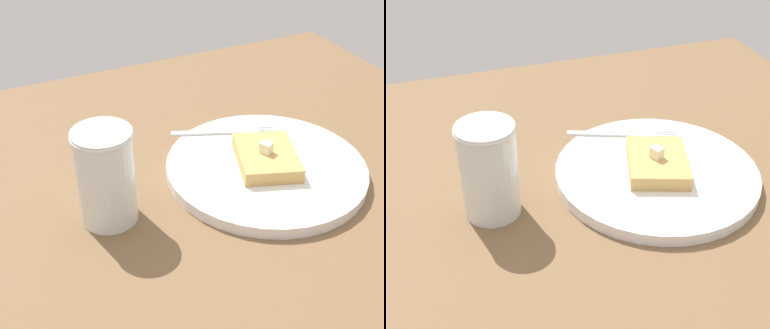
# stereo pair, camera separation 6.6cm
# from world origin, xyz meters

# --- Properties ---
(table_surface) EXTENTS (0.90, 0.90, 0.02)m
(table_surface) POSITION_xyz_m (0.00, 0.00, 0.01)
(table_surface) COLOR brown
(table_surface) RESTS_ON ground
(plate) EXTENTS (0.27, 0.27, 0.02)m
(plate) POSITION_xyz_m (0.07, 0.04, 0.03)
(plate) COLOR white
(plate) RESTS_ON table_surface
(toast_slice_center) EXTENTS (0.11, 0.12, 0.02)m
(toast_slice_center) POSITION_xyz_m (0.07, 0.04, 0.04)
(toast_slice_center) COLOR tan
(toast_slice_center) RESTS_ON plate
(butter_pat_primary) EXTENTS (0.02, 0.02, 0.01)m
(butter_pat_primary) POSITION_xyz_m (0.07, 0.04, 0.06)
(butter_pat_primary) COLOR #F3EFC5
(butter_pat_primary) RESTS_ON toast_slice_center
(fork) EXTENTS (0.15, 0.07, 0.00)m
(fork) POSITION_xyz_m (0.07, 0.13, 0.04)
(fork) COLOR silver
(fork) RESTS_ON plate
(syrup_jar) EXTENTS (0.07, 0.07, 0.12)m
(syrup_jar) POSITION_xyz_m (-0.15, 0.04, 0.07)
(syrup_jar) COLOR #361A05
(syrup_jar) RESTS_ON table_surface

